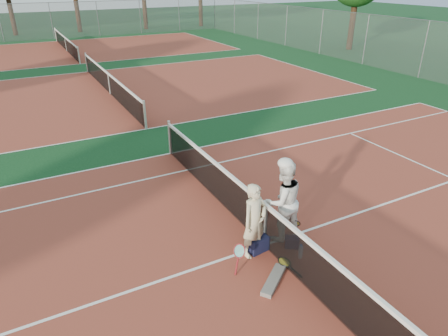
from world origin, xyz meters
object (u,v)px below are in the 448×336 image
(racket_red, at_px, (239,257))
(player_b, at_px, (283,201))
(net_main, at_px, (265,225))
(racket_spare, at_px, (284,263))
(sports_bag_navy, at_px, (258,244))
(water_bottle, at_px, (301,252))
(player_a, at_px, (255,221))
(racket_black_held, at_px, (294,229))
(sports_bag_purple, at_px, (292,242))

(racket_red, bearing_deg, player_b, -18.31)
(net_main, bearing_deg, racket_spare, -91.18)
(racket_red, distance_m, sports_bag_navy, 0.72)
(player_b, relative_size, racket_red, 3.29)
(water_bottle, bearing_deg, racket_red, 167.03)
(water_bottle, bearing_deg, racket_spare, -172.94)
(player_a, relative_size, sports_bag_navy, 3.77)
(player_a, distance_m, sports_bag_navy, 0.65)
(sports_bag_navy, xyz_separation_m, water_bottle, (0.63, -0.62, -0.02))
(player_b, bearing_deg, racket_black_held, 143.32)
(player_b, distance_m, water_bottle, 1.10)
(net_main, bearing_deg, sports_bag_navy, -162.06)
(racket_spare, distance_m, water_bottle, 0.44)
(net_main, distance_m, racket_red, 0.97)
(sports_bag_navy, relative_size, sports_bag_purple, 1.45)
(racket_black_held, relative_size, sports_bag_navy, 1.22)
(sports_bag_navy, bearing_deg, racket_spare, -73.63)
(racket_red, bearing_deg, racket_black_held, -27.56)
(player_b, height_order, racket_black_held, player_b)
(net_main, relative_size, sports_bag_purple, 37.51)
(player_b, height_order, racket_spare, player_b)
(net_main, relative_size, player_a, 6.84)
(racket_spare, relative_size, sports_bag_navy, 1.40)
(racket_spare, bearing_deg, net_main, -13.85)
(net_main, xyz_separation_m, racket_red, (-0.85, -0.40, -0.23))
(player_a, height_order, racket_red, player_a)
(racket_black_held, relative_size, sports_bag_purple, 1.77)
(water_bottle, bearing_deg, racket_black_held, 64.46)
(player_b, distance_m, racket_black_held, 0.72)
(player_b, height_order, racket_red, player_b)
(sports_bag_navy, distance_m, sports_bag_purple, 0.75)
(net_main, height_order, racket_spare, net_main)
(net_main, distance_m, player_a, 0.47)
(player_a, height_order, player_b, player_b)
(racket_red, distance_m, racket_spare, 0.93)
(racket_red, relative_size, sports_bag_navy, 1.31)
(player_b, height_order, sports_bag_purple, player_b)
(racket_red, distance_m, sports_bag_purple, 1.35)
(net_main, bearing_deg, water_bottle, -58.82)
(sports_bag_navy, bearing_deg, racket_black_held, -1.45)
(player_b, xyz_separation_m, sports_bag_purple, (0.01, -0.41, -0.80))
(sports_bag_purple, bearing_deg, water_bottle, -100.72)
(racket_spare, bearing_deg, racket_black_held, -60.47)
(player_a, bearing_deg, racket_spare, -74.53)
(player_b, bearing_deg, player_a, 18.28)
(player_b, bearing_deg, racket_red, 23.63)
(player_b, distance_m, sports_bag_navy, 1.03)
(player_b, bearing_deg, sports_bag_navy, 16.59)
(racket_spare, bearing_deg, player_b, -43.16)
(racket_red, xyz_separation_m, water_bottle, (1.27, -0.29, -0.13))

